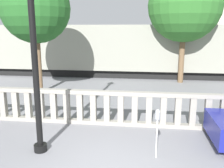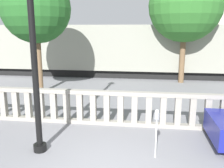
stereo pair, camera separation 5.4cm
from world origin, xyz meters
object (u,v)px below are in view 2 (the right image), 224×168
object	(u,v)px
lamppost	(31,15)
train_near	(70,49)
train_far	(87,40)
tree_right	(185,5)
parking_meter	(157,121)
tree_left	(36,9)

from	to	relation	value
lamppost	train_near	distance (m)	12.40
lamppost	train_far	distance (m)	28.16
lamppost	train_near	world-z (taller)	lamppost
train_near	tree_right	distance (m)	8.59
train_near	tree_right	xyz separation A→B (m)	(7.86, -2.03, 2.82)
tree_right	parking_meter	bearing A→B (deg)	-101.04
parking_meter	tree_right	xyz separation A→B (m)	(1.92, 9.86, 3.67)
train_far	tree_left	size ratio (longest dim) A/B	4.51
tree_left	tree_right	size ratio (longest dim) A/B	0.88
parking_meter	tree_right	world-z (taller)	tree_right
parking_meter	train_near	size ratio (longest dim) A/B	0.05
parking_meter	tree_left	size ratio (longest dim) A/B	0.22
parking_meter	train_far	distance (m)	28.81
train_near	lamppost	bearing A→B (deg)	-77.02
tree_right	train_near	bearing A→B (deg)	165.49
train_near	train_far	xyz separation A→B (m)	(-2.43, 15.66, -0.03)
train_far	lamppost	bearing A→B (deg)	-79.37
parking_meter	tree_left	xyz separation A→B (m)	(-5.80, 6.09, 3.29)
parking_meter	train_near	world-z (taller)	train_near
parking_meter	train_far	bearing A→B (deg)	106.88
train_near	tree_right	size ratio (longest dim) A/B	4.19
lamppost	train_far	size ratio (longest dim) A/B	0.24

